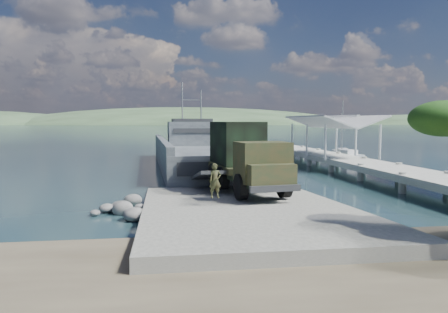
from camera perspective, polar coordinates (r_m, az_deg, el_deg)
ground at (r=22.99m, az=2.22°, el=-7.14°), size 1400.00×1400.00×0.00m
boat_ramp at (r=21.97m, az=2.69°, el=-7.03°), size 10.00×18.00×0.50m
shoreline_rocks at (r=23.21m, az=-13.37°, el=-7.15°), size 3.20×5.60×0.90m
distant_headlands at (r=584.65m, az=-2.91°, el=4.20°), size 1000.00×240.00×48.00m
pier at (r=44.43m, az=14.43°, el=0.51°), size 6.40×44.00×6.10m
landing_craft at (r=45.24m, az=-2.85°, el=-0.24°), size 9.92×34.88×10.27m
military_truck at (r=26.56m, az=2.72°, el=0.05°), size 3.87×9.22×4.15m
soldier at (r=21.72m, az=-1.16°, el=-4.19°), size 0.69×0.52×1.71m
sailboat_near at (r=54.92m, az=15.23°, el=0.00°), size 3.38×6.32×7.40m
sailboat_far at (r=62.03m, az=15.02°, el=0.45°), size 2.27×5.05×5.93m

